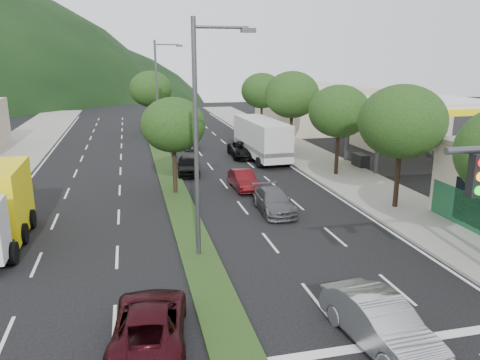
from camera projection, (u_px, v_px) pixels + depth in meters
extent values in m
cube|color=gray|center=(316.00, 160.00, 39.32)|extent=(5.00, 90.00, 0.15)
cube|color=#1E3914|center=(163.00, 161.00, 39.34)|extent=(1.60, 56.00, 0.12)
cube|color=black|center=(476.00, 175.00, 11.22)|extent=(0.35, 0.25, 1.05)
cube|color=silver|center=(411.00, 103.00, 36.71)|extent=(12.00, 8.00, 0.50)
cube|color=yellow|center=(410.00, 108.00, 36.80)|extent=(12.20, 8.20, 0.50)
cylinder|color=#47494C|center=(378.00, 145.00, 34.14)|extent=(0.36, 0.36, 4.60)
cylinder|color=#47494C|center=(472.00, 140.00, 35.94)|extent=(0.36, 0.36, 4.60)
cylinder|color=#47494C|center=(348.00, 134.00, 38.85)|extent=(0.36, 0.36, 4.60)
cylinder|color=#47494C|center=(432.00, 131.00, 40.64)|extent=(0.36, 0.36, 4.60)
cube|color=black|center=(360.00, 161.00, 36.94)|extent=(0.80, 1.60, 1.10)
cube|color=black|center=(449.00, 156.00, 38.73)|extent=(0.80, 1.60, 1.10)
cube|color=beige|center=(311.00, 106.00, 58.13)|extent=(10.00, 16.00, 5.20)
cylinder|color=black|center=(398.00, 174.00, 26.47)|extent=(0.28, 0.28, 3.81)
ellipsoid|color=black|center=(402.00, 121.00, 25.71)|extent=(4.80, 4.80, 4.08)
cylinder|color=black|center=(337.00, 150.00, 34.03)|extent=(0.28, 0.28, 3.58)
ellipsoid|color=black|center=(339.00, 111.00, 33.31)|extent=(4.40, 4.40, 3.74)
cylinder|color=black|center=(291.00, 128.00, 43.40)|extent=(0.28, 0.28, 3.92)
ellipsoid|color=black|center=(292.00, 95.00, 42.62)|extent=(5.00, 5.00, 4.25)
cylinder|color=black|center=(262.00, 117.00, 52.83)|extent=(0.28, 0.28, 3.70)
ellipsoid|color=black|center=(262.00, 91.00, 52.10)|extent=(4.60, 4.60, 3.91)
cylinder|color=black|center=(175.00, 166.00, 29.49)|extent=(0.28, 0.28, 3.36)
ellipsoid|color=black|center=(173.00, 125.00, 28.82)|extent=(4.00, 4.00, 3.40)
cylinder|color=black|center=(152.00, 115.00, 53.90)|extent=(0.28, 0.28, 3.81)
ellipsoid|color=black|center=(151.00, 89.00, 53.14)|extent=(4.80, 4.80, 4.08)
cylinder|color=#47494C|center=(196.00, 144.00, 19.27)|extent=(0.20, 0.20, 10.00)
cylinder|color=#47494C|center=(221.00, 27.00, 18.35)|extent=(2.20, 0.12, 0.12)
cube|color=#47494C|center=(248.00, 30.00, 18.62)|extent=(0.60, 0.25, 0.18)
cylinder|color=#47494C|center=(157.00, 97.00, 42.79)|extent=(0.20, 0.20, 10.00)
cylinder|color=#47494C|center=(167.00, 45.00, 41.88)|extent=(2.20, 0.12, 0.12)
cube|color=#47494C|center=(179.00, 46.00, 42.15)|extent=(0.60, 0.25, 0.18)
imported|color=#96989C|center=(380.00, 323.00, 14.00)|extent=(2.13, 4.71, 1.50)
imported|color=black|center=(150.00, 322.00, 14.18)|extent=(2.73, 4.94, 1.31)
imported|color=black|center=(188.00, 165.00, 34.90)|extent=(2.03, 4.19, 1.38)
imported|color=#545459|center=(274.00, 201.00, 26.30)|extent=(1.86, 4.37, 1.26)
imported|color=#500D11|center=(243.00, 180.00, 30.88)|extent=(1.37, 3.82, 1.25)
imported|color=black|center=(243.00, 150.00, 40.84)|extent=(2.41, 4.89, 1.34)
imported|color=#49484D|center=(191.00, 143.00, 44.68)|extent=(1.74, 3.60, 1.18)
cylinder|color=black|center=(13.00, 253.00, 19.62)|extent=(0.34, 0.98, 0.97)
cylinder|color=black|center=(23.00, 234.00, 21.83)|extent=(0.34, 0.98, 0.97)
cylinder|color=black|center=(31.00, 219.00, 23.83)|extent=(0.34, 0.98, 0.97)
cube|color=silver|center=(261.00, 137.00, 39.80)|extent=(2.81, 8.89, 2.93)
cube|color=slate|center=(261.00, 146.00, 39.98)|extent=(2.87, 8.89, 0.34)
cylinder|color=black|center=(237.00, 147.00, 43.12)|extent=(0.38, 0.89, 0.88)
cylinder|color=black|center=(262.00, 146.00, 43.76)|extent=(0.38, 0.89, 0.88)
cylinder|color=black|center=(240.00, 149.00, 42.14)|extent=(0.38, 0.89, 0.88)
cylinder|color=black|center=(265.00, 148.00, 42.78)|extent=(0.38, 0.89, 0.88)
cylinder|color=black|center=(259.00, 162.00, 36.90)|extent=(0.38, 0.89, 0.88)
cylinder|color=black|center=(288.00, 161.00, 37.54)|extent=(0.38, 0.89, 0.88)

